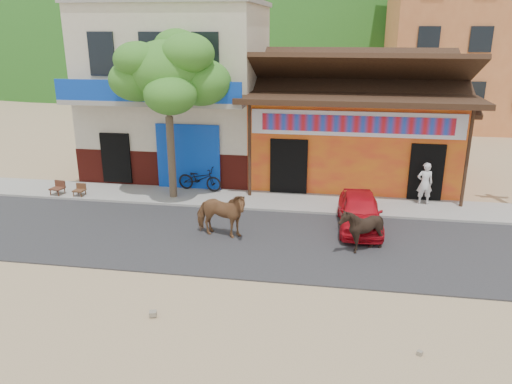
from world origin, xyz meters
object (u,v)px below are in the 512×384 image
cow_dark (361,229)px  red_car (360,211)px  scooter (200,179)px  pedestrian (425,183)px  cafe_chair_left (79,185)px  cow_tan (221,214)px  cafe_chair_right (56,182)px  tree (169,117)px

cow_dark → red_car: size_ratio=0.41×
red_car → scooter: (-5.99, 2.69, -0.02)m
pedestrian → cafe_chair_left: size_ratio=1.85×
cow_tan → cafe_chair_right: 7.49m
scooter → cow_dark: bearing=-118.8°
scooter → pedestrian: bearing=-83.6°
tree → pedestrian: bearing=4.0°
tree → scooter: 2.80m
cow_dark → cow_tan: bearing=-87.7°
scooter → cafe_chair_left: scooter is taller
cow_dark → scooter: cow_dark is taller
tree → scooter: bearing=48.5°
tree → cafe_chair_left: tree is taller
pedestrian → cafe_chair_right: size_ratio=1.61×
cafe_chair_right → tree: bearing=15.1°
red_car → scooter: 6.56m
scooter → cafe_chair_right: cafe_chair_right is taller
cow_tan → scooter: 4.47m
cow_tan → cow_dark: size_ratio=1.29×
cafe_chair_left → pedestrian: bearing=7.5°
red_car → cafe_chair_right: bearing=171.5°
cafe_chair_right → pedestrian: bearing=13.4°
cow_tan → scooter: bearing=32.5°
scooter → cafe_chair_right: bearing=113.0°
cafe_chair_left → cow_dark: bearing=-14.4°
cow_tan → cafe_chair_right: cow_tan is taller
cow_tan → cafe_chair_left: 6.67m
tree → red_car: 7.45m
red_car → cafe_chair_left: bearing=170.9°
cafe_chair_right → cow_dark: bearing=-6.9°
cow_dark → pedestrian: 4.85m
tree → pedestrian: 9.39m
cow_dark → tree: bearing=-110.5°
pedestrian → cafe_chair_right: 13.55m
pedestrian → red_car: bearing=39.7°
cow_dark → cafe_chair_left: 10.72m
cow_dark → cafe_chair_left: (-10.26, 3.09, -0.17)m
cow_tan → cafe_chair_left: bearing=74.8°
cow_dark → red_car: (0.02, 1.79, -0.11)m
cow_tan → tree: bearing=47.6°
tree → cow_dark: tree is taller
scooter → red_car: bearing=-106.1°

